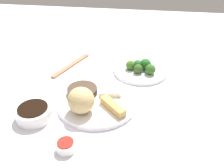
% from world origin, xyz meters
% --- Properties ---
extents(tabletop, '(2.20, 2.20, 0.02)m').
position_xyz_m(tabletop, '(0.00, 0.00, 0.01)').
color(tabletop, white).
rests_on(tabletop, ground).
extents(main_plate, '(0.27, 0.27, 0.02)m').
position_xyz_m(main_plate, '(-0.00, -0.00, 0.03)').
color(main_plate, white).
rests_on(main_plate, tabletop).
extents(rice_scoop, '(0.08, 0.08, 0.08)m').
position_xyz_m(rice_scoop, '(-0.04, -0.06, 0.08)').
color(rice_scoop, tan).
rests_on(rice_scoop, main_plate).
extents(spring_roll, '(0.09, 0.09, 0.02)m').
position_xyz_m(spring_roll, '(0.06, -0.04, 0.05)').
color(spring_roll, tan).
rests_on(spring_roll, main_plate).
extents(crab_rangoon_wonton, '(0.08, 0.07, 0.02)m').
position_xyz_m(crab_rangoon_wonton, '(0.04, 0.05, 0.04)').
color(crab_rangoon_wonton, beige).
rests_on(crab_rangoon_wonton, main_plate).
extents(stir_fry_heap, '(0.10, 0.10, 0.02)m').
position_xyz_m(stir_fry_heap, '(-0.06, 0.03, 0.05)').
color(stir_fry_heap, '#423224').
rests_on(stir_fry_heap, main_plate).
extents(broccoli_plate, '(0.22, 0.22, 0.01)m').
position_xyz_m(broccoli_plate, '(0.13, 0.24, 0.03)').
color(broccoli_plate, white).
rests_on(broccoli_plate, tabletop).
extents(broccoli_floret_0, '(0.04, 0.04, 0.04)m').
position_xyz_m(broccoli_floret_0, '(0.15, 0.24, 0.06)').
color(broccoli_floret_0, '#266B28').
rests_on(broccoli_floret_0, broccoli_plate).
extents(broccoli_floret_1, '(0.04, 0.04, 0.04)m').
position_xyz_m(broccoli_floret_1, '(0.09, 0.23, 0.05)').
color(broccoli_floret_1, '#3C7022').
rests_on(broccoli_floret_1, broccoli_plate).
extents(broccoli_floret_2, '(0.04, 0.04, 0.04)m').
position_xyz_m(broccoli_floret_2, '(0.12, 0.21, 0.05)').
color(broccoli_floret_2, '#355922').
rests_on(broccoli_floret_2, broccoli_plate).
extents(broccoli_floret_3, '(0.04, 0.04, 0.04)m').
position_xyz_m(broccoli_floret_3, '(0.17, 0.20, 0.05)').
color(broccoli_floret_3, '#356424').
rests_on(broccoli_floret_3, broccoli_plate).
extents(broccoli_floret_4, '(0.04, 0.04, 0.04)m').
position_xyz_m(broccoli_floret_4, '(0.12, 0.24, 0.05)').
color(broccoli_floret_4, '#2F6830').
rests_on(broccoli_floret_4, broccoli_plate).
extents(soy_sauce_bowl, '(0.11, 0.11, 0.04)m').
position_xyz_m(soy_sauce_bowl, '(-0.18, -0.10, 0.04)').
color(soy_sauce_bowl, white).
rests_on(soy_sauce_bowl, tabletop).
extents(soy_sauce_bowl_liquid, '(0.09, 0.09, 0.00)m').
position_xyz_m(soy_sauce_bowl_liquid, '(-0.18, -0.10, 0.06)').
color(soy_sauce_bowl_liquid, black).
rests_on(soy_sauce_bowl_liquid, soy_sauce_bowl).
extents(sauce_ramekin_sweet_and_sour, '(0.05, 0.05, 0.03)m').
position_xyz_m(sauce_ramekin_sweet_and_sour, '(-0.04, -0.21, 0.03)').
color(sauce_ramekin_sweet_and_sour, white).
rests_on(sauce_ramekin_sweet_and_sour, tabletop).
extents(sauce_ramekin_sweet_and_sour_liquid, '(0.04, 0.04, 0.00)m').
position_xyz_m(sauce_ramekin_sweet_and_sour_liquid, '(-0.04, -0.21, 0.05)').
color(sauce_ramekin_sweet_and_sour_liquid, red).
rests_on(sauce_ramekin_sweet_and_sour_liquid, sauce_ramekin_sweet_and_sour).
extents(chopsticks_pair, '(0.11, 0.22, 0.01)m').
position_xyz_m(chopsticks_pair, '(-0.16, 0.25, 0.02)').
color(chopsticks_pair, '#A5734F').
rests_on(chopsticks_pair, tabletop).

